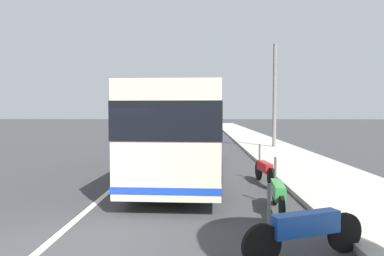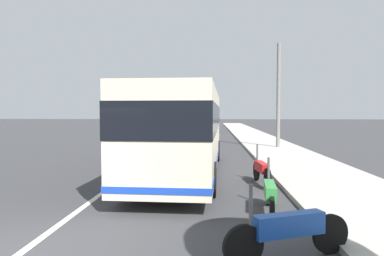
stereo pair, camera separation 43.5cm
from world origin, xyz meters
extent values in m
plane|color=#38383A|center=(0.00, 0.00, 0.00)|extent=(220.00, 220.00, 0.00)
cube|color=#B2ADA3|center=(10.00, -7.18, 0.07)|extent=(110.00, 3.60, 0.14)
cube|color=silver|center=(10.00, 0.00, 0.00)|extent=(110.00, 0.16, 0.01)
cube|color=beige|center=(7.75, -2.15, 1.75)|extent=(11.13, 2.91, 2.80)
cube|color=black|center=(7.75, -2.15, 2.18)|extent=(11.18, 2.95, 0.92)
cube|color=#193FB2|center=(7.75, -2.15, 0.60)|extent=(11.17, 2.94, 0.16)
cylinder|color=black|center=(11.32, -1.11, 0.50)|extent=(1.01, 0.33, 1.00)
cylinder|color=black|center=(11.24, -3.44, 0.50)|extent=(1.01, 0.33, 1.00)
cylinder|color=black|center=(4.25, -0.87, 0.50)|extent=(1.01, 0.33, 1.00)
cylinder|color=black|center=(4.17, -3.19, 0.50)|extent=(1.01, 0.33, 1.00)
cylinder|color=black|center=(-0.20, -3.71, 0.34)|extent=(0.33, 0.65, 0.67)
cylinder|color=black|center=(0.41, -5.22, 0.34)|extent=(0.33, 0.65, 0.67)
cube|color=#1947A5|center=(0.10, -4.47, 0.59)|extent=(0.68, 1.22, 0.36)
cylinder|color=#4C4C51|center=(-0.16, -3.82, 0.94)|extent=(0.06, 0.06, 0.70)
cylinder|color=black|center=(3.42, -4.67, 0.29)|extent=(0.59, 0.14, 0.58)
cylinder|color=black|center=(1.93, -4.51, 0.29)|extent=(0.59, 0.14, 0.58)
cube|color=#338C3F|center=(2.67, -4.59, 0.54)|extent=(1.15, 0.36, 0.34)
cylinder|color=#4C4C51|center=(3.31, -4.66, 0.89)|extent=(0.06, 0.06, 0.70)
cylinder|color=black|center=(6.64, -4.78, 0.33)|extent=(0.67, 0.15, 0.66)
cylinder|color=black|center=(5.19, -4.94, 0.33)|extent=(0.67, 0.15, 0.66)
cube|color=red|center=(5.92, -4.86, 0.58)|extent=(1.11, 0.36, 0.31)
cylinder|color=#4C4C51|center=(6.53, -4.79, 0.93)|extent=(0.06, 0.06, 0.70)
cube|color=#2D7238|center=(37.58, -2.93, 0.53)|extent=(4.11, 2.03, 0.71)
cube|color=black|center=(37.52, -2.93, 1.15)|extent=(2.05, 1.78, 0.52)
cylinder|color=black|center=(38.95, -2.16, 0.32)|extent=(0.65, 0.25, 0.64)
cylinder|color=black|center=(38.86, -3.83, 0.32)|extent=(0.65, 0.25, 0.64)
cylinder|color=black|center=(36.29, -2.03, 0.32)|extent=(0.65, 0.25, 0.64)
cylinder|color=black|center=(36.21, -3.70, 0.32)|extent=(0.65, 0.25, 0.64)
cube|color=gray|center=(22.45, -1.82, 0.58)|extent=(3.99, 1.94, 0.80)
cube|color=black|center=(22.36, -1.82, 1.25)|extent=(2.20, 1.72, 0.53)
cylinder|color=black|center=(23.77, -1.08, 0.32)|extent=(0.65, 0.25, 0.64)
cylinder|color=black|center=(23.70, -2.68, 0.32)|extent=(0.65, 0.25, 0.64)
cylinder|color=black|center=(21.19, -0.96, 0.32)|extent=(0.65, 0.25, 0.64)
cylinder|color=black|center=(21.12, -2.57, 0.32)|extent=(0.65, 0.25, 0.64)
cube|color=red|center=(46.75, -2.84, 0.55)|extent=(4.00, 1.79, 0.75)
cube|color=black|center=(46.53, -2.85, 1.18)|extent=(1.84, 1.61, 0.49)
cylinder|color=black|center=(48.04, -2.04, 0.32)|extent=(0.64, 0.23, 0.64)
cylinder|color=black|center=(48.08, -3.58, 0.32)|extent=(0.64, 0.23, 0.64)
cylinder|color=black|center=(45.43, -2.10, 0.32)|extent=(0.64, 0.23, 0.64)
cylinder|color=black|center=(45.46, -3.64, 0.32)|extent=(0.64, 0.23, 0.64)
cube|color=navy|center=(39.48, 1.96, 0.58)|extent=(4.43, 2.08, 0.81)
cube|color=black|center=(39.64, 1.96, 1.24)|extent=(2.31, 1.83, 0.51)
cylinder|color=black|center=(38.08, 1.03, 0.32)|extent=(0.65, 0.25, 0.64)
cylinder|color=black|center=(38.01, 2.76, 0.32)|extent=(0.65, 0.25, 0.64)
cylinder|color=black|center=(40.95, 1.16, 0.32)|extent=(0.65, 0.25, 0.64)
cylinder|color=black|center=(40.88, 2.88, 0.32)|extent=(0.65, 0.25, 0.64)
cylinder|color=slate|center=(17.00, -7.48, 3.39)|extent=(0.25, 0.25, 6.78)
camera|label=1|loc=(-5.40, -2.80, 2.39)|focal=32.04mm
camera|label=2|loc=(-5.38, -3.23, 2.39)|focal=32.04mm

